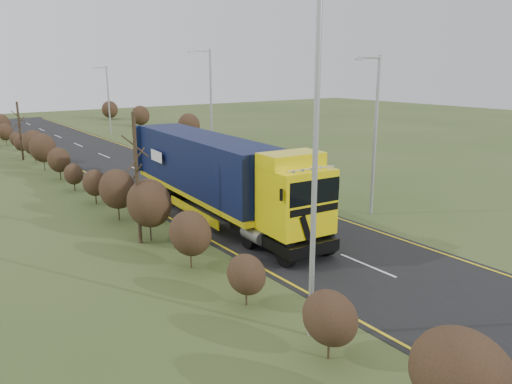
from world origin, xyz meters
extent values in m
plane|color=#364A1F|center=(0.00, 0.00, 0.00)|extent=(160.00, 160.00, 0.00)
cube|color=black|center=(0.00, 10.00, 0.01)|extent=(8.00, 120.00, 0.02)
cube|color=#2A2825|center=(6.50, 20.00, 0.01)|extent=(6.00, 18.00, 0.02)
cube|color=yellow|center=(-3.70, 10.00, 0.03)|extent=(0.12, 116.00, 0.01)
cube|color=yellow|center=(3.70, 10.00, 0.03)|extent=(0.12, 116.00, 0.01)
cube|color=silver|center=(0.00, -4.00, 0.03)|extent=(0.12, 3.00, 0.01)
cube|color=silver|center=(0.00, 4.00, 0.03)|extent=(0.12, 3.00, 0.01)
cube|color=silver|center=(0.00, 12.00, 0.03)|extent=(0.12, 3.00, 0.01)
cube|color=silver|center=(0.00, 20.00, 0.03)|extent=(0.12, 3.00, 0.01)
cube|color=silver|center=(0.00, 28.00, 0.03)|extent=(0.12, 3.00, 0.01)
cube|color=silver|center=(0.00, 36.00, 0.03)|extent=(0.12, 3.00, 0.01)
cube|color=silver|center=(0.00, 44.00, 0.03)|extent=(0.12, 3.00, 0.01)
cube|color=silver|center=(0.00, 52.00, 0.03)|extent=(0.12, 3.00, 0.01)
cube|color=silver|center=(0.00, 60.00, 0.03)|extent=(0.12, 3.00, 0.01)
ellipsoid|color=black|center=(-6.05, -12.00, 1.69)|extent=(1.80, 2.34, 2.07)
ellipsoid|color=black|center=(-5.97, -8.00, 1.26)|extent=(1.34, 1.74, 1.54)
ellipsoid|color=black|center=(-6.02, -4.00, 1.14)|extent=(1.21, 1.57, 1.39)
ellipsoid|color=black|center=(-6.00, 0.00, 1.49)|extent=(1.58, 2.06, 1.82)
ellipsoid|color=black|center=(-5.98, 4.00, 1.84)|extent=(1.96, 2.55, 2.25)
ellipsoid|color=black|center=(-6.03, 8.00, 1.72)|extent=(1.83, 2.38, 2.10)
ellipsoid|color=black|center=(-5.95, 12.00, 1.28)|extent=(1.37, 1.78, 1.57)
ellipsoid|color=black|center=(-6.06, 16.00, 1.13)|extent=(1.20, 1.56, 1.38)
ellipsoid|color=black|center=(-5.92, 20.00, 1.46)|extent=(1.55, 2.02, 1.78)
ellipsoid|color=black|center=(-6.09, 24.00, 1.83)|extent=(1.95, 2.53, 2.24)
ellipsoid|color=black|center=(-5.90, 28.00, 1.74)|extent=(1.85, 2.41, 2.13)
ellipsoid|color=black|center=(-6.12, 32.00, 1.31)|extent=(1.40, 1.81, 1.61)
ellipsoid|color=black|center=(-5.87, 36.00, 1.12)|extent=(1.19, 1.55, 1.37)
ellipsoid|color=black|center=(-6.14, 40.00, 1.43)|extent=(1.52, 1.97, 1.75)
ellipsoid|color=black|center=(-5.84, 44.00, 1.81)|extent=(1.93, 2.51, 2.22)
cylinder|color=#322619|center=(-6.50, 4.00, 3.03)|extent=(0.18, 0.18, 6.05)
cylinder|color=#322619|center=(-6.50, 30.00, 2.53)|extent=(0.18, 0.18, 5.06)
cube|color=black|center=(-1.67, -0.42, 0.74)|extent=(2.86, 5.04, 0.48)
cube|color=yellow|center=(-1.67, -1.38, 2.49)|extent=(2.80, 2.50, 2.76)
cube|color=black|center=(-1.67, -2.49, 0.58)|extent=(2.66, 0.30, 0.58)
cube|color=black|center=(-2.12, -2.55, 1.64)|extent=(0.64, 0.06, 1.14)
cube|color=black|center=(-1.22, -2.55, 1.64)|extent=(0.64, 0.06, 1.14)
cube|color=black|center=(-1.67, -2.52, 3.08)|extent=(2.49, 0.22, 1.01)
cube|color=black|center=(-1.67, -2.55, 2.33)|extent=(2.44, 0.19, 0.30)
cube|color=yellow|center=(-1.67, -1.01, 4.17)|extent=(2.74, 1.66, 0.59)
cylinder|color=silver|center=(-1.67, -2.28, 3.98)|extent=(2.33, 0.21, 0.06)
cube|color=black|center=(-3.19, -2.28, 3.13)|extent=(0.09, 0.12, 0.48)
cube|color=black|center=(-0.15, -2.28, 3.13)|extent=(0.09, 0.12, 0.48)
cylinder|color=gray|center=(-2.89, 0.00, 0.80)|extent=(0.68, 1.42, 0.59)
cylinder|color=gray|center=(-0.45, 0.00, 0.80)|extent=(0.68, 1.42, 0.59)
cube|color=yellow|center=(-1.67, 6.48, 1.31)|extent=(3.52, 13.52, 0.25)
cube|color=black|center=(-1.67, 6.48, 2.89)|extent=(3.48, 13.09, 2.92)
cube|color=#0F1C41|center=(-1.67, 12.97, 2.89)|extent=(2.63, 0.23, 2.92)
cube|color=#0F1C41|center=(-1.67, -0.02, 2.89)|extent=(2.63, 0.23, 2.92)
cube|color=black|center=(-1.67, 10.51, 0.69)|extent=(2.69, 3.97, 0.37)
cube|color=yellow|center=(-2.96, 5.42, 0.58)|extent=(0.43, 5.83, 0.48)
cube|color=yellow|center=(-0.37, 5.42, 0.58)|extent=(0.43, 5.83, 0.48)
cylinder|color=black|center=(-2.78, -2.12, 0.55)|extent=(0.41, 1.12, 1.10)
cylinder|color=black|center=(-0.56, -2.12, 0.55)|extent=(0.41, 1.12, 1.10)
cylinder|color=black|center=(-2.78, 0.53, 0.55)|extent=(0.41, 1.12, 1.10)
cylinder|color=black|center=(-0.56, 0.53, 0.55)|extent=(0.41, 1.12, 1.10)
cylinder|color=black|center=(-2.78, 9.55, 0.55)|extent=(0.41, 1.12, 1.10)
cylinder|color=black|center=(-0.56, 9.55, 0.55)|extent=(0.41, 1.12, 1.10)
cylinder|color=black|center=(-2.78, 10.62, 0.55)|extent=(0.41, 1.12, 1.10)
cylinder|color=black|center=(-0.56, 10.62, 0.55)|extent=(0.41, 1.12, 1.10)
cylinder|color=black|center=(-2.78, 11.68, 0.55)|extent=(0.41, 1.12, 1.10)
cylinder|color=black|center=(-0.56, 11.68, 0.55)|extent=(0.41, 1.12, 1.10)
imported|color=#982007|center=(5.90, 20.68, 0.70)|extent=(2.15, 4.30, 1.41)
imported|color=#0A0E38|center=(7.85, 25.10, 0.79)|extent=(2.82, 5.08, 1.58)
cylinder|color=#9B9EA1|center=(5.80, 1.03, 4.28)|extent=(0.18, 0.18, 8.55)
cylinder|color=#9B9EA1|center=(5.04, 1.03, 8.41)|extent=(1.52, 0.12, 0.12)
cube|color=#9B9EA1|center=(4.28, 1.03, 8.32)|extent=(0.43, 0.17, 0.13)
cylinder|color=#9B9EA1|center=(5.80, 18.29, 4.66)|extent=(0.18, 0.18, 9.33)
cylinder|color=#9B9EA1|center=(4.97, 18.29, 9.17)|extent=(1.66, 0.12, 0.12)
cube|color=#9B9EA1|center=(4.14, 18.29, 9.07)|extent=(0.47, 0.19, 0.15)
cylinder|color=#9B9EA1|center=(5.80, 42.41, 4.01)|extent=(0.18, 0.18, 8.01)
cylinder|color=#9B9EA1|center=(5.09, 42.41, 7.88)|extent=(1.42, 0.12, 0.12)
cube|color=#9B9EA1|center=(4.38, 42.41, 7.79)|extent=(0.40, 0.16, 0.12)
cylinder|color=#9B9EA1|center=(-5.54, -6.75, 5.09)|extent=(0.16, 0.16, 10.17)
cylinder|color=#9B9EA1|center=(4.20, 10.26, 1.02)|extent=(0.08, 0.08, 2.04)
cylinder|color=red|center=(4.20, 10.23, 2.04)|extent=(0.65, 0.04, 0.65)
cylinder|color=white|center=(4.20, 10.21, 2.04)|extent=(0.49, 0.02, 0.49)
cylinder|color=#9B9EA1|center=(4.20, 26.01, 0.77)|extent=(0.08, 0.08, 1.53)
cube|color=orange|center=(4.20, 25.96, 1.64)|extent=(0.77, 0.04, 0.77)
camera|label=1|loc=(-14.82, -16.95, 7.95)|focal=35.00mm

